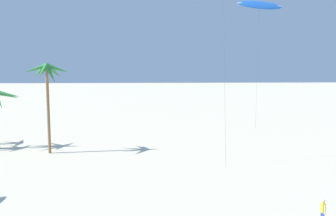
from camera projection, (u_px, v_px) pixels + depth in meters
palm_tree_3 at (47, 76)px, 39.94m from camera, size 4.51×4.48×9.26m
flying_kite_0 at (260, 5)px, 55.41m from camera, size 6.95×4.72×17.97m
person_near_right at (323, 211)px, 23.13m from camera, size 0.24×0.51×1.63m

